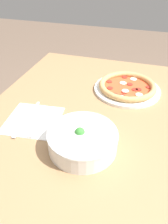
% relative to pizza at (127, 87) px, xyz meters
% --- Properties ---
extents(ground_plane, '(8.00, 8.00, 0.00)m').
position_rel_pizza_xyz_m(ground_plane, '(-0.03, 0.22, -0.79)').
color(ground_plane, brown).
extents(dining_table, '(1.12, 1.09, 0.77)m').
position_rel_pizza_xyz_m(dining_table, '(-0.03, 0.22, -0.12)').
color(dining_table, '#99724C').
rests_on(dining_table, ground_plane).
extents(pizza, '(0.30, 0.30, 0.04)m').
position_rel_pizza_xyz_m(pizza, '(0.00, 0.00, 0.00)').
color(pizza, white).
rests_on(pizza, dining_table).
extents(bowl, '(0.22, 0.22, 0.08)m').
position_rel_pizza_xyz_m(bowl, '(0.09, 0.40, 0.02)').
color(bowl, white).
rests_on(bowl, dining_table).
extents(napkin, '(0.21, 0.21, 0.00)m').
position_rel_pizza_xyz_m(napkin, '(0.31, 0.32, -0.02)').
color(napkin, white).
rests_on(napkin, dining_table).
extents(fork, '(0.02, 0.19, 0.00)m').
position_rel_pizza_xyz_m(fork, '(0.28, 0.32, -0.01)').
color(fork, silver).
rests_on(fork, napkin).
extents(knife, '(0.03, 0.22, 0.01)m').
position_rel_pizza_xyz_m(knife, '(0.33, 0.31, -0.01)').
color(knife, silver).
rests_on(knife, napkin).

